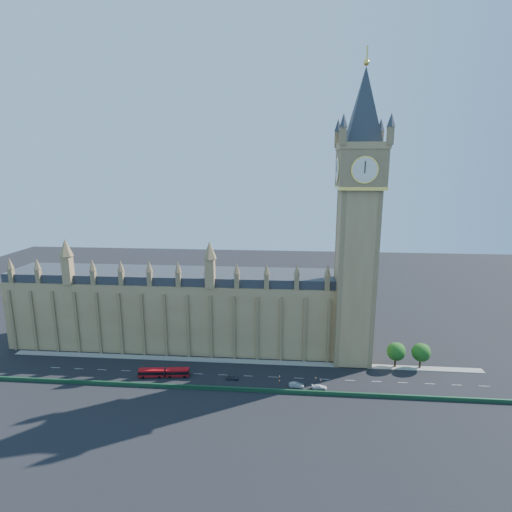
# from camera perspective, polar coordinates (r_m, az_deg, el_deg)

# --- Properties ---
(ground) EXTENTS (400.00, 400.00, 0.00)m
(ground) POSITION_cam_1_polar(r_m,az_deg,el_deg) (132.63, -2.95, -16.67)
(ground) COLOR black
(ground) RESTS_ON ground
(palace_westminster) EXTENTS (120.00, 20.00, 28.00)m
(palace_westminster) POSITION_cam_1_polar(r_m,az_deg,el_deg) (151.58, -11.35, -7.34)
(palace_westminster) COLOR #987449
(palace_westminster) RESTS_ON ground
(elizabeth_tower) EXTENTS (20.59, 20.59, 105.00)m
(elizabeth_tower) POSITION_cam_1_polar(r_m,az_deg,el_deg) (131.05, 14.50, 7.70)
(elizabeth_tower) COLOR #987449
(elizabeth_tower) RESTS_ON ground
(bridge_parapet) EXTENTS (160.00, 0.60, 1.20)m
(bridge_parapet) POSITION_cam_1_polar(r_m,az_deg,el_deg) (124.60, -3.54, -18.42)
(bridge_parapet) COLOR #1E4C2D
(bridge_parapet) RESTS_ON ground
(kerb_north) EXTENTS (160.00, 3.00, 0.16)m
(kerb_north) POSITION_cam_1_polar(r_m,az_deg,el_deg) (140.90, -2.41, -14.78)
(kerb_north) COLOR gray
(kerb_north) RESTS_ON ground
(tree_east_near) EXTENTS (6.00, 6.00, 8.50)m
(tree_east_near) POSITION_cam_1_polar(r_m,az_deg,el_deg) (142.63, 19.46, -12.68)
(tree_east_near) COLOR #382619
(tree_east_near) RESTS_ON ground
(tree_east_far) EXTENTS (6.00, 6.00, 8.50)m
(tree_east_far) POSITION_cam_1_polar(r_m,az_deg,el_deg) (144.85, 22.59, -12.54)
(tree_east_far) COLOR #382619
(tree_east_far) RESTS_ON ground
(red_bus) EXTENTS (15.91, 4.00, 2.68)m
(red_bus) POSITION_cam_1_polar(r_m,az_deg,el_deg) (134.23, -13.02, -15.93)
(red_bus) COLOR #B60C14
(red_bus) RESTS_ON ground
(car_grey) EXTENTS (3.94, 1.72, 1.32)m
(car_grey) POSITION_cam_1_polar(r_m,az_deg,el_deg) (130.18, -3.43, -16.94)
(car_grey) COLOR #3A3C41
(car_grey) RESTS_ON ground
(car_silver) EXTENTS (4.65, 1.97, 1.49)m
(car_silver) POSITION_cam_1_polar(r_m,az_deg,el_deg) (126.55, 5.79, -17.86)
(car_silver) COLOR #939599
(car_silver) RESTS_ON ground
(car_white) EXTENTS (4.56, 2.17, 1.28)m
(car_white) POSITION_cam_1_polar(r_m,az_deg,el_deg) (126.68, 9.03, -17.98)
(car_white) COLOR silver
(car_white) RESTS_ON ground
(cone_a) EXTENTS (0.44, 0.44, 0.64)m
(cone_a) POSITION_cam_1_polar(r_m,az_deg,el_deg) (130.72, 9.23, -17.13)
(cone_a) COLOR black
(cone_a) RESTS_ON ground
(cone_b) EXTENTS (0.54, 0.54, 0.72)m
(cone_b) POSITION_cam_1_polar(r_m,az_deg,el_deg) (131.69, 8.56, -16.84)
(cone_b) COLOR black
(cone_b) RESTS_ON ground
(cone_c) EXTENTS (0.52, 0.52, 0.71)m
(cone_c) POSITION_cam_1_polar(r_m,az_deg,el_deg) (129.12, 3.34, -17.36)
(cone_c) COLOR black
(cone_c) RESTS_ON ground
(cone_d) EXTENTS (0.55, 0.55, 0.73)m
(cone_d) POSITION_cam_1_polar(r_m,az_deg,el_deg) (131.37, 3.38, -16.80)
(cone_d) COLOR black
(cone_d) RESTS_ON ground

